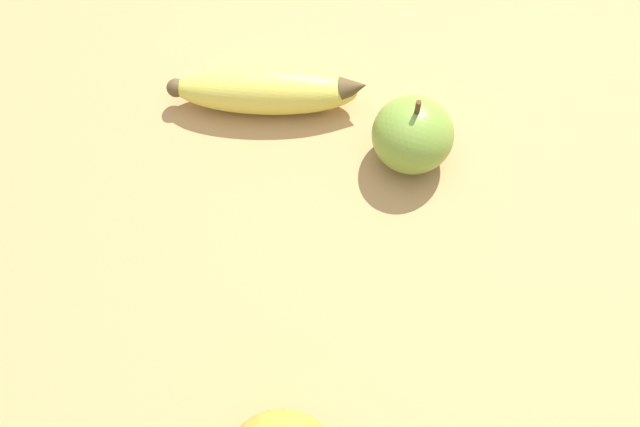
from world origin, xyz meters
TOP-DOWN VIEW (x-y plane):
  - ground_plane at (0.00, 0.00)m, footprint 3.00×3.00m
  - banana at (-0.04, 0.10)m, footprint 0.18×0.05m
  - apple at (0.09, 0.05)m, footprint 0.07×0.07m

SIDE VIEW (x-z plane):
  - ground_plane at x=0.00m, z-range 0.00..0.00m
  - banana at x=-0.04m, z-range 0.00..0.04m
  - apple at x=0.09m, z-range -0.01..0.07m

